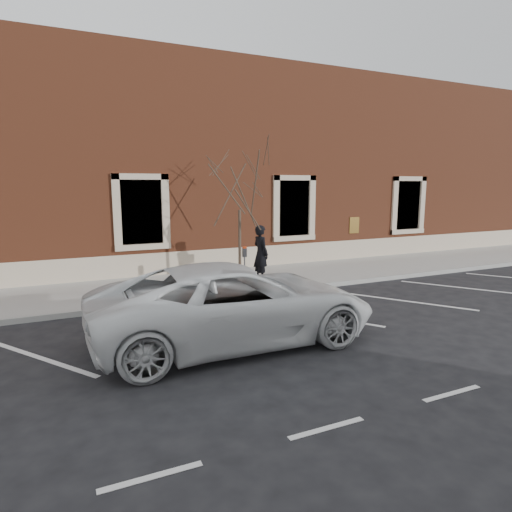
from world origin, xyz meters
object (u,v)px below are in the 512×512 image
white_truck (235,303)px  sapling (239,190)px  man (261,254)px  parking_meter (245,260)px

white_truck → sapling: bearing=-22.9°
man → parking_meter: bearing=122.7°
man → parking_meter: (-0.91, -0.77, -0.01)m
white_truck → parking_meter: bearing=-25.2°
man → sapling: bearing=70.6°
parking_meter → white_truck: white_truck is taller
man → sapling: size_ratio=0.43×
man → sapling: (-0.69, 0.14, 2.09)m
parking_meter → sapling: 2.30m
man → white_truck: 5.14m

